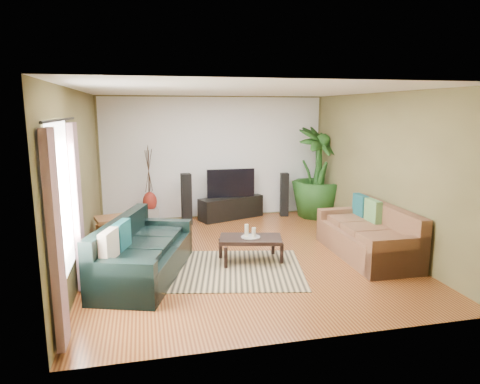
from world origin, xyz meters
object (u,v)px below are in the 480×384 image
object	(u,v)px
speaker_right	(284,195)
television	(231,183)
sofa_left	(145,249)
speaker_left	(186,199)
sofa_right	(367,231)
side_table	(112,232)
potted_plant	(317,173)
vase	(150,202)
pedestal	(151,216)
coffee_table	(251,249)
tv_stand	(231,208)

from	to	relation	value
speaker_right	television	bearing A→B (deg)	-172.37
sofa_left	speaker_left	world-z (taller)	speaker_left
sofa_right	speaker_right	world-z (taller)	speaker_right
sofa_right	television	distance (m)	3.43
side_table	sofa_right	bearing A→B (deg)	-18.84
potted_plant	vase	distance (m)	3.75
speaker_left	potted_plant	bearing A→B (deg)	-5.12
television	pedestal	xyz separation A→B (m)	(-1.77, -0.03, -0.64)
pedestal	side_table	distance (m)	1.67
pedestal	sofa_left	bearing A→B (deg)	-92.55
sofa_left	speaker_left	xyz separation A→B (m)	(0.89, 2.76, 0.12)
speaker_left	side_table	distance (m)	1.93
speaker_right	side_table	distance (m)	4.01
sofa_left	television	distance (m)	3.63
sofa_right	speaker_right	bearing A→B (deg)	-170.08
speaker_right	pedestal	xyz separation A→B (m)	(-3.01, 0.01, -0.33)
coffee_table	side_table	xyz separation A→B (m)	(-2.22, 1.25, 0.07)
coffee_table	vase	bearing A→B (deg)	132.43
sofa_right	television	xyz separation A→B (m)	(-1.69, 2.96, 0.38)
sofa_left	speaker_left	distance (m)	2.90
side_table	sofa_left	bearing A→B (deg)	-69.68
sofa_right	vase	bearing A→B (deg)	-129.07
side_table	speaker_right	bearing A→B (deg)	21.97
coffee_table	vase	size ratio (longest dim) A/B	2.35
sofa_left	speaker_right	distance (m)	4.36
sofa_right	speaker_left	distance (m)	3.80
speaker_right	side_table	bearing A→B (deg)	-148.37
potted_plant	vase	size ratio (longest dim) A/B	4.84
sofa_right	pedestal	world-z (taller)	sofa_right
potted_plant	speaker_right	bearing A→B (deg)	162.03
side_table	tv_stand	bearing A→B (deg)	31.95
sofa_right	speaker_right	size ratio (longest dim) A/B	2.08
speaker_right	vase	xyz separation A→B (m)	(-3.01, 0.01, -0.02)
television	coffee_table	bearing A→B (deg)	-95.15
coffee_table	speaker_right	xyz separation A→B (m)	(1.49, 2.74, 0.29)
television	side_table	world-z (taller)	television
speaker_right	potted_plant	world-z (taller)	potted_plant
vase	tv_stand	bearing A→B (deg)	1.02
coffee_table	speaker_left	world-z (taller)	speaker_left
speaker_right	speaker_left	bearing A→B (deg)	-163.85
sofa_left	sofa_right	bearing A→B (deg)	-69.81
side_table	television	bearing A→B (deg)	31.95
sofa_right	potted_plant	size ratio (longest dim) A/B	1.02
tv_stand	television	world-z (taller)	television
sofa_left	side_table	world-z (taller)	sofa_left
coffee_table	pedestal	bearing A→B (deg)	132.43
television	sofa_left	bearing A→B (deg)	-121.93
potted_plant	sofa_right	bearing A→B (deg)	-95.21
sofa_right	vase	world-z (taller)	sofa_right
vase	speaker_left	bearing A→B (deg)	-19.66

